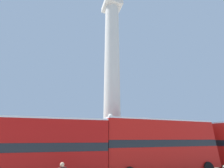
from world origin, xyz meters
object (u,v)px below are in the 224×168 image
(monument_column, at_px, (112,88))
(bus_a, at_px, (160,143))
(bus_c, at_px, (32,147))
(street_lamp, at_px, (110,134))
(equestrian_statue, at_px, (167,148))

(monument_column, bearing_deg, bus_a, -64.40)
(monument_column, bearing_deg, bus_c, -145.47)
(monument_column, bearing_deg, street_lamp, -111.60)
(bus_c, relative_size, equestrian_statue, 1.82)
(bus_a, height_order, bus_c, bus_a)
(bus_c, distance_m, equestrian_statue, 18.75)
(equestrian_statue, distance_m, street_lamp, 12.28)
(monument_column, distance_m, bus_c, 11.63)
(equestrian_statue, bearing_deg, street_lamp, -139.16)
(monument_column, distance_m, street_lamp, 6.96)
(street_lamp, bearing_deg, monument_column, 68.40)
(bus_a, bearing_deg, equestrian_statue, 49.59)
(bus_c, bearing_deg, monument_column, 38.96)
(bus_a, xyz_separation_m, equestrian_statue, (6.71, 7.87, -0.89))
(bus_a, bearing_deg, street_lamp, 151.78)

